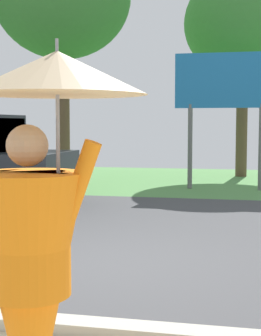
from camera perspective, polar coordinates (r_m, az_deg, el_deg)
ground_plane at (r=9.37m, az=-0.00°, el=-5.99°), size 40.00×22.00×0.20m
monk_pedestrian at (r=2.87m, az=-10.16°, el=-8.10°), size 1.03×0.92×2.13m
roadside_billboard at (r=13.98m, az=10.14°, el=8.18°), size 2.60×0.12×3.50m
tree_left_far at (r=17.78m, az=11.97°, el=14.80°), size 3.75×3.75×6.56m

